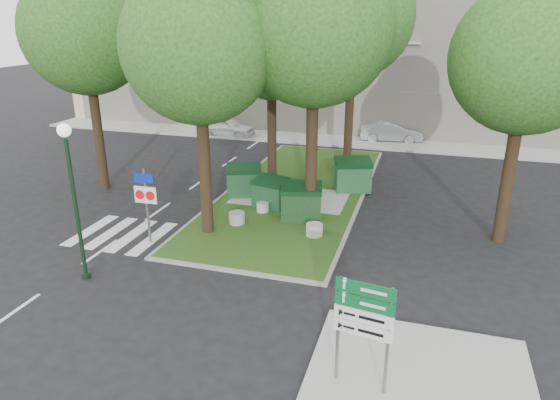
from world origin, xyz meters
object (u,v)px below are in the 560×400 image
at_px(tree_median_mid, 274,35).
at_px(dumpster_b, 271,193).
at_px(bollard_mid, 263,207).
at_px(directional_sign, 364,319).
at_px(car_white, 227,126).
at_px(tree_street_left, 86,19).
at_px(car_silver, 391,132).
at_px(traffic_sign_pole, 146,196).
at_px(dumpster_c, 301,202).
at_px(tree_street_right, 533,43).
at_px(dumpster_a, 244,180).
at_px(bollard_right, 314,230).
at_px(street_lamp, 72,185).
at_px(litter_bin, 351,183).
at_px(tree_median_far, 357,4).
at_px(dumpster_d, 353,175).
at_px(tree_median_near_left, 200,31).
at_px(bollard_left, 237,218).
at_px(tree_median_near_right, 318,10).

bearing_deg(tree_median_mid, dumpster_b, -75.15).
height_order(tree_median_mid, bollard_mid, tree_median_mid).
bearing_deg(directional_sign, car_white, 127.78).
distance_m(tree_street_left, car_silver, 19.49).
relative_size(traffic_sign_pole, car_silver, 0.71).
relative_size(dumpster_c, directional_sign, 0.70).
xyz_separation_m(tree_median_mid, car_silver, (4.76, 10.44, -6.33)).
relative_size(tree_median_mid, tree_street_right, 0.99).
bearing_deg(dumpster_a, dumpster_c, -52.47).
height_order(tree_street_right, bollard_right, tree_street_right).
relative_size(street_lamp, directional_sign, 1.92).
xyz_separation_m(bollard_mid, litter_bin, (3.10, 3.63, 0.21)).
height_order(bollard_right, car_white, car_white).
relative_size(tree_median_far, directional_sign, 4.62).
xyz_separation_m(tree_street_right, dumpster_c, (-7.50, -0.40, -6.15)).
relative_size(tree_median_far, tree_street_left, 1.08).
distance_m(tree_street_left, bollard_right, 13.39).
bearing_deg(dumpster_d, dumpster_a, -174.57).
relative_size(tree_median_near_left, bollard_right, 16.86).
distance_m(tree_median_far, car_silver, 10.80).
relative_size(street_lamp, traffic_sign_pole, 1.76).
distance_m(dumpster_c, bollard_left, 2.63).
height_order(tree_median_mid, dumpster_a, tree_median_mid).
bearing_deg(tree_median_mid, tree_street_left, -158.20).
bearing_deg(bollard_mid, tree_street_right, 0.37).
xyz_separation_m(tree_median_near_left, bollard_right, (3.87, 0.71, -6.97)).
bearing_deg(tree_median_near_left, tree_median_far, 68.72).
bearing_deg(car_white, bollard_left, -154.65).
bearing_deg(traffic_sign_pole, tree_median_near_right, 30.08).
bearing_deg(traffic_sign_pole, bollard_mid, 48.79).
distance_m(bollard_right, car_white, 17.46).
xyz_separation_m(dumpster_a, bollard_left, (0.88, -3.18, -0.46)).
bearing_deg(tree_median_mid, dumpster_c, -60.35).
distance_m(bollard_left, bollard_right, 3.19).
relative_size(dumpster_b, street_lamp, 0.32).
bearing_deg(dumpster_c, bollard_right, -70.23).
bearing_deg(bollard_right, tree_median_mid, 120.19).
bearing_deg(tree_street_left, litter_bin, 12.76).
bearing_deg(dumpster_d, tree_median_mid, 156.96).
bearing_deg(car_silver, litter_bin, 167.96).
bearing_deg(traffic_sign_pole, bollard_left, 40.67).
bearing_deg(street_lamp, tree_median_mid, 75.11).
bearing_deg(street_lamp, bollard_right, 38.74).
xyz_separation_m(tree_median_far, bollard_right, (0.17, -8.79, -7.98)).
height_order(tree_street_left, car_white, tree_street_left).
xyz_separation_m(dumpster_d, car_silver, (0.85, 10.73, -0.20)).
bearing_deg(litter_bin, directional_sign, -80.02).
height_order(tree_median_far, dumpster_b, tree_median_far).
relative_size(tree_median_far, street_lamp, 2.41).
height_order(tree_street_left, dumpster_a, tree_street_left).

